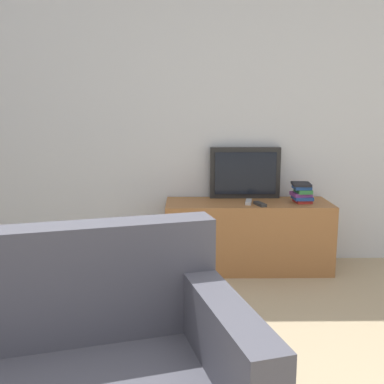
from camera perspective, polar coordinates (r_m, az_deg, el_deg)
wall_back at (r=4.02m, az=2.59°, el=9.52°), size 9.00×0.06×2.60m
tv_stand at (r=3.91m, az=7.04°, el=-5.51°), size 1.39×0.48×0.59m
television at (r=3.99m, az=6.73°, el=2.45°), size 0.62×0.09×0.45m
book_stack at (r=3.89m, az=13.78°, el=-0.07°), size 0.17×0.22×0.17m
remote_on_stand at (r=3.79m, az=7.19°, el=-1.25°), size 0.08×0.18×0.02m
remote_secondary at (r=3.72m, az=8.63°, el=-1.52°), size 0.09×0.16×0.02m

